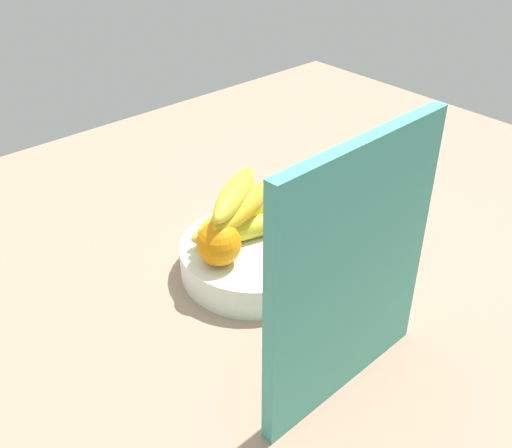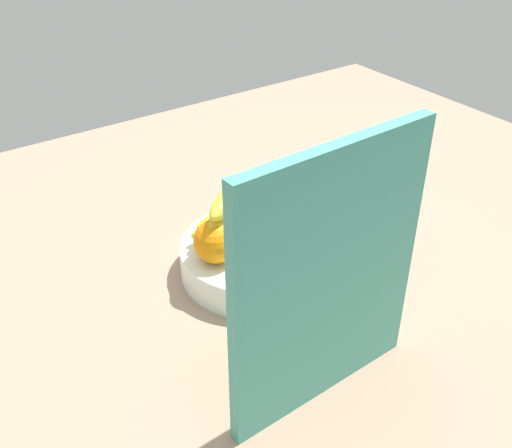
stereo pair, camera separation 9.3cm
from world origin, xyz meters
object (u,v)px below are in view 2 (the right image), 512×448
orange_front_right (240,210)px  orange_center (216,241)px  banana_bunch (240,211)px  cutting_board (329,281)px  orange_front_left (295,228)px  thermos_tumbler (392,202)px  fruit_bowl (256,258)px

orange_front_right → orange_center: bearing=33.8°
orange_front_right → banana_bunch: 3.43cm
orange_center → cutting_board: size_ratio=0.20×
orange_front_left → orange_center: size_ratio=1.00×
orange_front_right → orange_center: size_ratio=1.00×
banana_bunch → thermos_tumbler: banana_bunch is taller
orange_front_right → banana_bunch: (1.61, 2.45, 1.77)cm
orange_front_left → cutting_board: 26.82cm
thermos_tumbler → orange_front_right: bearing=-25.0°
orange_front_right → thermos_tumbler: (-24.65, 11.50, -1.31)cm
orange_front_left → orange_center: same height
orange_front_left → cutting_board: size_ratio=0.20×
orange_front_left → orange_center: 13.15cm
fruit_bowl → orange_front_left: 8.93cm
orange_front_left → orange_front_right: 10.60cm
banana_bunch → cutting_board: size_ratio=0.51×
orange_front_right → banana_bunch: size_ratio=0.39×
orange_front_left → banana_bunch: banana_bunch is taller
banana_bunch → thermos_tumbler: (-26.26, 9.04, -3.07)cm
orange_front_left → cutting_board: cutting_board is taller
orange_front_left → cutting_board: bearing=60.0°
orange_front_left → thermos_tumbler: (-20.38, 1.79, -1.31)cm
orange_front_left → fruit_bowl: bearing=-39.9°
orange_front_right → thermos_tumbler: 27.23cm
orange_front_right → cutting_board: 33.89cm
banana_bunch → orange_center: bearing=24.7°
fruit_bowl → cutting_board: bearing=73.4°
fruit_bowl → orange_center: size_ratio=3.57×
fruit_bowl → orange_center: 9.81cm
orange_front_right → orange_center: (8.18, 5.48, 0.00)cm
orange_center → cutting_board: 27.62cm
fruit_bowl → banana_bunch: 8.68cm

